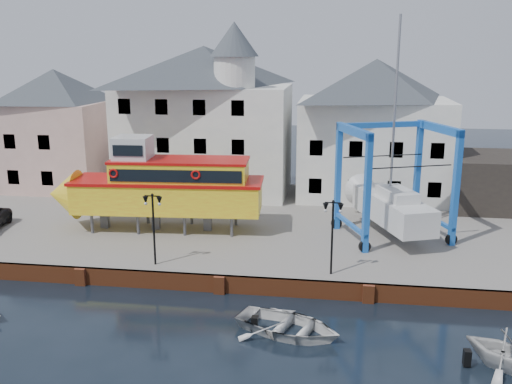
# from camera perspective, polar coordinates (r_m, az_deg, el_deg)

# --- Properties ---
(ground) EXTENTS (140.00, 140.00, 0.00)m
(ground) POSITION_cam_1_polar(r_m,az_deg,el_deg) (31.78, -3.65, -10.05)
(ground) COLOR black
(ground) RESTS_ON ground
(hardstanding) EXTENTS (44.00, 22.00, 1.00)m
(hardstanding) POSITION_cam_1_polar(r_m,az_deg,el_deg) (41.73, -0.57, -3.27)
(hardstanding) COLOR slate
(hardstanding) RESTS_ON ground
(quay_wall) EXTENTS (44.00, 0.47, 1.00)m
(quay_wall) POSITION_cam_1_polar(r_m,az_deg,el_deg) (31.67, -3.63, -9.15)
(quay_wall) COLOR brown
(quay_wall) RESTS_ON ground
(building_pink) EXTENTS (8.00, 7.00, 10.30)m
(building_pink) POSITION_cam_1_polar(r_m,az_deg,el_deg) (52.67, -19.20, 5.92)
(building_pink) COLOR beige
(building_pink) RESTS_ON hardstanding
(building_white_main) EXTENTS (14.00, 8.30, 14.00)m
(building_white_main) POSITION_cam_1_polar(r_m,az_deg,el_deg) (48.33, -5.00, 7.40)
(building_white_main) COLOR silver
(building_white_main) RESTS_ON hardstanding
(building_white_right) EXTENTS (12.00, 8.00, 11.20)m
(building_white_right) POSITION_cam_1_polar(r_m,az_deg,el_deg) (47.84, 11.69, 6.19)
(building_white_right) COLOR silver
(building_white_right) RESTS_ON hardstanding
(shed_dark) EXTENTS (8.00, 7.00, 4.00)m
(shed_dark) POSITION_cam_1_polar(r_m,az_deg,el_deg) (48.18, 23.55, 0.99)
(shed_dark) COLOR black
(shed_dark) RESTS_ON hardstanding
(lamp_post_left) EXTENTS (1.12, 0.32, 4.20)m
(lamp_post_left) POSITION_cam_1_polar(r_m,az_deg,el_deg) (32.45, -10.27, -1.89)
(lamp_post_left) COLOR black
(lamp_post_left) RESTS_ON hardstanding
(lamp_post_right) EXTENTS (1.12, 0.32, 4.20)m
(lamp_post_right) POSITION_cam_1_polar(r_m,az_deg,el_deg) (30.83, 7.68, -2.64)
(lamp_post_right) COLOR black
(lamp_post_right) RESTS_ON hardstanding
(tour_boat) EXTENTS (14.82, 4.45, 6.37)m
(tour_boat) POSITION_cam_1_polar(r_m,az_deg,el_deg) (38.94, -10.07, 0.57)
(tour_boat) COLOR #59595E
(tour_boat) RESTS_ON hardstanding
(travel_lift) EXTENTS (7.94, 9.53, 14.05)m
(travel_lift) POSITION_cam_1_polar(r_m,az_deg,el_deg) (38.74, 13.00, -0.66)
(travel_lift) COLOR blue
(travel_lift) RESTS_ON hardstanding
(motorboat_b) EXTENTS (5.99, 5.12, 1.05)m
(motorboat_b) POSITION_cam_1_polar(r_m,az_deg,el_deg) (27.68, 3.24, -13.94)
(motorboat_b) COLOR silver
(motorboat_b) RESTS_ON ground
(motorboat_c) EXTENTS (4.73, 4.63, 1.89)m
(motorboat_c) POSITION_cam_1_polar(r_m,az_deg,el_deg) (27.08, 23.71, -15.91)
(motorboat_c) COLOR silver
(motorboat_c) RESTS_ON ground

